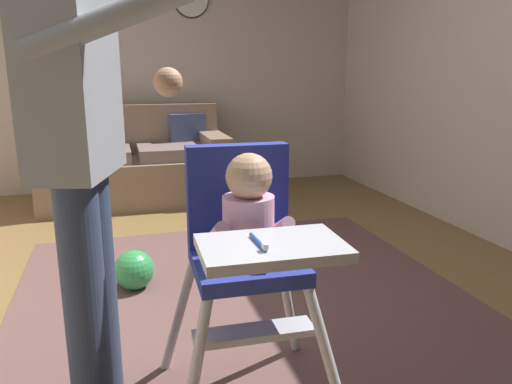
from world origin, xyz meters
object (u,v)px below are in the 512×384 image
object	(u,v)px
couch	(135,164)
high_chair	(247,235)
toy_ball_second	(134,270)
adult_standing	(80,151)
toy_ball	(233,256)

from	to	relation	value
couch	high_chair	xyz separation A→B (m)	(0.24, -3.07, 0.30)
toy_ball_second	high_chair	bearing A→B (deg)	-72.16
couch	adult_standing	xyz separation A→B (m)	(-0.27, -2.93, 0.59)
high_chair	adult_standing	size ratio (longest dim) A/B	0.57
high_chair	toy_ball	bearing A→B (deg)	170.97
adult_standing	toy_ball_second	world-z (taller)	adult_standing
couch	toy_ball_second	size ratio (longest dim) A/B	7.57
adult_standing	toy_ball	xyz separation A→B (m)	(0.75, 1.09, -0.85)
high_chair	toy_ball	distance (m)	1.38
toy_ball_second	toy_ball	bearing A→B (deg)	13.52
high_chair	toy_ball_second	world-z (taller)	high_chair
couch	adult_standing	size ratio (longest dim) A/B	1.02
couch	adult_standing	bearing A→B (deg)	-5.29
couch	high_chair	distance (m)	3.10
adult_standing	toy_ball	world-z (taller)	adult_standing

